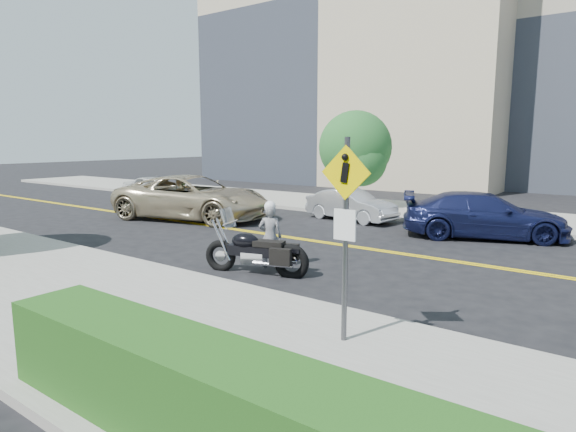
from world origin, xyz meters
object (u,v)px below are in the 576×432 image
Objects in this scene: parked_car_blue at (484,215)px; parked_car_silver at (351,205)px; motorcyclist at (270,235)px; suv at (192,197)px; pedestrian_sign at (345,221)px; parked_car_white at (156,187)px; motorcycle at (256,242)px.

parked_car_silver is at bearing 62.58° from parked_car_blue.
suv reaches higher than motorcyclist.
parked_car_silver is 0.73× the size of parked_car_blue.
pedestrian_sign reaches higher than parked_car_white.
motorcyclist reaches higher than motorcycle.
suv reaches higher than parked_car_silver.
parked_car_blue is at bearing -144.80° from motorcyclist.
parked_car_white is at bearing 66.28° from parked_car_blue.
pedestrian_sign is 0.83× the size of parked_car_white.
parked_car_blue is at bearing -87.69° from suv.
parked_car_blue is (-0.55, 9.95, -1.23)m from pedestrian_sign.
parked_car_blue is (16.82, -0.49, 0.11)m from parked_car_white.
motorcyclist is 0.33× the size of parked_car_blue.
motorcyclist is (-3.78, 3.04, -1.13)m from pedestrian_sign.
motorcyclist is 7.63m from parked_car_blue.
suv is at bearing 83.85° from parked_car_blue.
pedestrian_sign reaches higher than parked_car_silver.
parked_car_silver is at bearing -105.82° from motorcyclist.
pedestrian_sign is 12.96m from suv.
pedestrian_sign reaches higher than suv.
parked_car_silver is (-1.83, 7.39, -0.22)m from motorcyclist.
motorcyclist reaches higher than parked_car_white.
pedestrian_sign is 1.20× the size of motorcycle.
motorcycle reaches higher than parked_car_white.
motorcyclist is at bearing -133.19° from parked_car_white.
parked_car_white reaches higher than parked_car_silver.
parked_car_white is at bearing 48.78° from suv.
suv is at bearing 130.35° from motorcycle.
motorcyclist is 0.66× the size of motorcycle.
motorcycle is 15.84m from parked_car_white.
suv is at bearing 147.06° from pedestrian_sign.
pedestrian_sign is at bearing -136.52° from suv.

